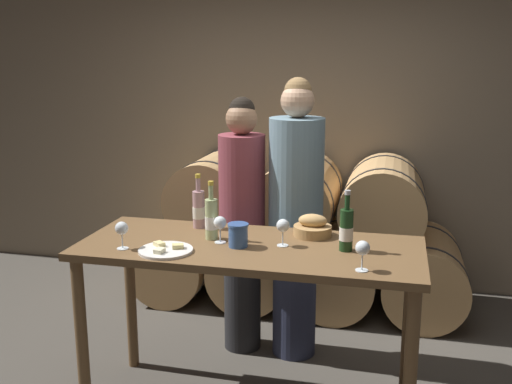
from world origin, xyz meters
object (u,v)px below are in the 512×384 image
Objects in this scene: person_right at (296,218)px; wine_glass_right at (363,249)px; blue_crock at (238,234)px; cheese_plate at (166,250)px; wine_bottle_white at (211,219)px; bread_basket at (313,228)px; wine_bottle_rose at (199,209)px; wine_glass_left at (220,224)px; tasting_table at (250,268)px; person_left at (242,222)px; wine_glass_far_left at (122,229)px; wine_glass_center at (283,226)px; wine_bottle_red at (346,229)px.

person_right reaches higher than wine_glass_right.
cheese_plate is (-0.33, -0.16, -0.06)m from blue_crock.
bread_basket is at bearing 19.19° from wine_bottle_white.
wine_bottle_rose is 2.17× the size of wine_glass_left.
cheese_plate is at bearing -151.83° from tasting_table.
wine_bottle_rose is 1.07m from wine_glass_right.
cheese_plate is at bearing -153.92° from blue_crock.
person_left reaches higher than wine_bottle_white.
person_left is 0.93m from cheese_plate.
wine_glass_far_left is (-0.39, -0.27, -0.01)m from wine_bottle_white.
wine_glass_far_left is (-0.56, -0.17, 0.04)m from blue_crock.
wine_bottle_rose is 2.54× the size of blue_crock.
wine_glass_center is (0.53, -0.22, -0.01)m from wine_bottle_rose.
wine_bottle_rose reaches higher than wine_glass_far_left.
cheese_plate is at bearing -121.88° from wine_bottle_white.
wine_bottle_white is 0.47m from wine_glass_far_left.
person_left is at bearing 67.05° from wine_glass_far_left.
wine_glass_right reaches higher than bread_basket.
wine_glass_left is at bearing 41.82° from cheese_plate.
wine_bottle_red is 1.00× the size of wine_bottle_rose.
person_left is 0.78m from blue_crock.
person_left is 8.00× the size of bread_basket.
wine_glass_left is at bearing -177.61° from wine_bottle_red.
wine_bottle_red is 0.30m from bread_basket.
bread_basket is (0.17, -0.47, 0.08)m from person_right.
wine_bottle_white reaches higher than wine_glass_left.
bread_basket is 0.76× the size of cheese_plate.
wine_glass_left is (-0.46, -0.24, 0.06)m from bread_basket.
person_right is 0.51m from bread_basket.
wine_bottle_white is at bearing 166.63° from tasting_table.
wine_bottle_white is (-0.72, 0.03, 0.00)m from wine_bottle_red.
wine_glass_center is (0.55, 0.23, 0.09)m from cheese_plate.
blue_crock is at bearing -42.79° from wine_bottle_rose.
wine_glass_left is 0.33m from wine_glass_center.
bread_basket is (0.52, 0.18, -0.07)m from wine_bottle_white.
cheese_plate is (-0.88, -0.23, -0.10)m from wine_bottle_red.
blue_crock is (-0.17, -0.75, 0.11)m from person_right.
blue_crock is 0.44m from bread_basket.
blue_crock is at bearing 26.08° from cheese_plate.
wine_glass_left is at bearing 24.58° from wine_glass_far_left.
wine_bottle_red is at bearing 11.99° from wine_glass_far_left.
wine_bottle_rose reaches higher than wine_glass_left.
wine_glass_right is (1.21, -0.04, 0.00)m from wine_glass_far_left.
wine_bottle_white reaches higher than wine_glass_far_left.
wine_glass_far_left is 1.00× the size of wine_glass_left.
wine_bottle_red reaches higher than blue_crock.
wine_bottle_red is 0.29m from wine_glass_right.
wine_bottle_white is 0.23m from wine_bottle_rose.
tasting_table is 12.44× the size of wine_glass_right.
cheese_plate is 1.91× the size of wine_glass_left.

